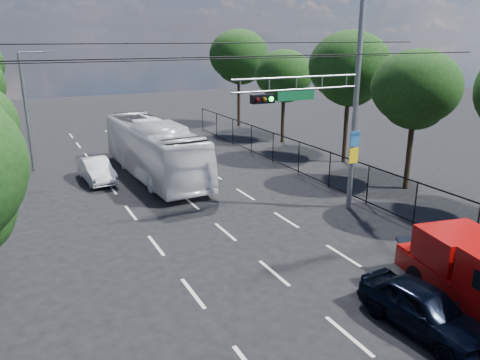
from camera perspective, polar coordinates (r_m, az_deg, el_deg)
ground at (r=13.79m, az=13.09°, el=-18.02°), size 120.00×120.00×0.00m
lane_markings at (r=24.97m, az=-7.61°, el=-1.40°), size 6.12×38.00×0.01m
signal_mast at (r=21.05m, az=11.42°, el=9.64°), size 6.43×0.39×9.50m
streetlight_left at (r=30.75m, az=-24.37°, el=8.25°), size 2.09×0.22×7.08m
utility_wires at (r=18.90m, az=-3.11°, el=15.20°), size 22.00×5.04×0.74m
fence_right at (r=26.50m, az=9.35°, el=1.93°), size 0.06×34.03×2.00m
tree_right_b at (r=25.82m, az=20.59°, el=9.79°), size 4.50×4.50×7.31m
tree_right_c at (r=30.54m, az=13.19°, el=12.64°), size 5.10×5.10×8.29m
tree_right_d at (r=36.05m, az=5.38°, el=12.19°), size 4.32×4.32×7.02m
tree_right_e at (r=43.06m, az=-0.15°, el=14.47°), size 5.28×5.28×8.58m
navy_hatchback at (r=14.26m, az=21.50°, el=-14.39°), size 1.78×4.00×1.33m
white_bus at (r=27.71m, az=-10.47°, el=3.74°), size 3.12×11.60×3.21m
white_van at (r=27.57m, az=-17.10°, el=1.16°), size 1.64×4.03×1.30m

